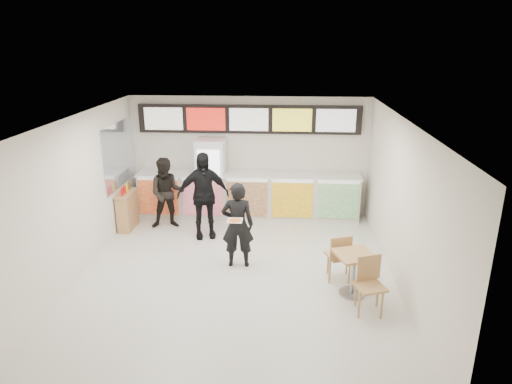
# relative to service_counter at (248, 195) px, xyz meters

# --- Properties ---
(floor) EXTENTS (7.00, 7.00, 0.00)m
(floor) POSITION_rel_service_counter_xyz_m (-0.00, -3.09, -0.57)
(floor) COLOR beige
(floor) RESTS_ON ground
(ceiling) EXTENTS (7.00, 7.00, 0.00)m
(ceiling) POSITION_rel_service_counter_xyz_m (-0.00, -3.09, 2.43)
(ceiling) COLOR white
(ceiling) RESTS_ON wall_back
(wall_back) EXTENTS (6.00, 0.00, 6.00)m
(wall_back) POSITION_rel_service_counter_xyz_m (-0.00, 0.41, 0.93)
(wall_back) COLOR silver
(wall_back) RESTS_ON floor
(wall_left) EXTENTS (0.00, 7.00, 7.00)m
(wall_left) POSITION_rel_service_counter_xyz_m (-3.00, -3.09, 0.93)
(wall_left) COLOR silver
(wall_left) RESTS_ON floor
(wall_right) EXTENTS (0.00, 7.00, 7.00)m
(wall_right) POSITION_rel_service_counter_xyz_m (3.00, -3.09, 0.93)
(wall_right) COLOR silver
(wall_right) RESTS_ON floor
(service_counter) EXTENTS (5.56, 0.77, 1.14)m
(service_counter) POSITION_rel_service_counter_xyz_m (0.00, 0.00, 0.00)
(service_counter) COLOR silver
(service_counter) RESTS_ON floor
(menu_board) EXTENTS (5.50, 0.14, 0.70)m
(menu_board) POSITION_rel_service_counter_xyz_m (0.00, 0.32, 1.88)
(menu_board) COLOR black
(menu_board) RESTS_ON wall_back
(drinks_fridge) EXTENTS (0.70, 0.67, 2.00)m
(drinks_fridge) POSITION_rel_service_counter_xyz_m (-0.93, 0.02, 0.43)
(drinks_fridge) COLOR white
(drinks_fridge) RESTS_ON floor
(mirror_panel) EXTENTS (0.01, 2.00, 1.50)m
(mirror_panel) POSITION_rel_service_counter_xyz_m (-2.99, -0.64, 1.18)
(mirror_panel) COLOR #B2B7BF
(mirror_panel) RESTS_ON wall_left
(customer_main) EXTENTS (0.66, 0.46, 1.74)m
(customer_main) POSITION_rel_service_counter_xyz_m (0.00, -2.64, 0.30)
(customer_main) COLOR black
(customer_main) RESTS_ON floor
(customer_left) EXTENTS (0.95, 0.80, 1.72)m
(customer_left) POSITION_rel_service_counter_xyz_m (-1.87, -0.78, 0.29)
(customer_left) COLOR black
(customer_left) RESTS_ON floor
(customer_mid) EXTENTS (1.26, 0.78, 1.99)m
(customer_mid) POSITION_rel_service_counter_xyz_m (-0.91, -1.28, 0.42)
(customer_mid) COLOR black
(customer_mid) RESTS_ON floor
(pizza_slice) EXTENTS (0.36, 0.36, 0.02)m
(pizza_slice) POSITION_rel_service_counter_xyz_m (0.00, -3.09, 0.58)
(pizza_slice) COLOR beige
(pizza_slice) RESTS_ON customer_main
(cafe_table) EXTENTS (0.94, 1.67, 0.95)m
(cafe_table) POSITION_rel_service_counter_xyz_m (2.14, -3.61, -0.02)
(cafe_table) COLOR tan
(cafe_table) RESTS_ON floor
(condiment_ledge) EXTENTS (0.32, 0.80, 1.07)m
(condiment_ledge) POSITION_rel_service_counter_xyz_m (-2.82, -0.92, -0.12)
(condiment_ledge) COLOR tan
(condiment_ledge) RESTS_ON floor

